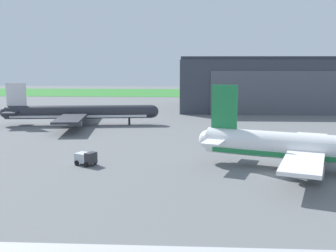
# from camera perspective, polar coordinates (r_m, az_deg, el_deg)

# --- Properties ---
(ground_plane) EXTENTS (440.00, 440.00, 0.00)m
(ground_plane) POSITION_cam_1_polar(r_m,az_deg,el_deg) (64.62, 14.85, -6.73)
(ground_plane) COLOR slate
(grass_field_strip) EXTENTS (440.00, 56.00, 0.08)m
(grass_field_strip) POSITION_cam_1_polar(r_m,az_deg,el_deg) (224.16, 6.44, 4.78)
(grass_field_strip) COLOR #337B32
(grass_field_strip) RESTS_ON ground_plane
(maintenance_hangar) EXTENTS (84.24, 36.98, 19.28)m
(maintenance_hangar) POSITION_cam_1_polar(r_m,az_deg,el_deg) (154.31, 17.79, 5.77)
(maintenance_hangar) COLOR #383D47
(maintenance_hangar) RESTS_ON ground_plane
(airliner_far_left) EXTENTS (43.11, 35.75, 11.78)m
(airliner_far_left) POSITION_cam_1_polar(r_m,az_deg,el_deg) (112.11, -12.66, 1.91)
(airliner_far_left) COLOR #282B33
(airliner_far_left) RESTS_ON ground_plane
(airliner_near_right) EXTENTS (35.89, 30.71, 13.57)m
(airliner_near_right) POSITION_cam_1_polar(r_m,az_deg,el_deg) (66.91, 20.11, -3.10)
(airliner_near_right) COLOR white
(airliner_near_right) RESTS_ON ground_plane
(pushback_tractor) EXTENTS (4.04, 3.59, 2.30)m
(pushback_tractor) POSITION_cam_1_polar(r_m,az_deg,el_deg) (69.09, -11.73, -4.52)
(pushback_tractor) COLOR #2D2D33
(pushback_tractor) RESTS_ON ground_plane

